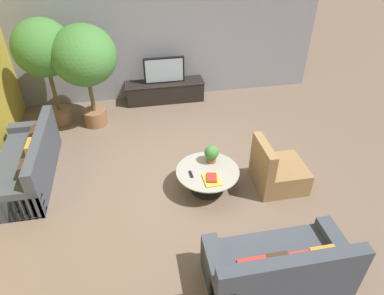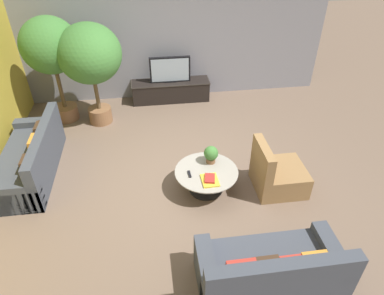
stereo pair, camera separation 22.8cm
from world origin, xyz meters
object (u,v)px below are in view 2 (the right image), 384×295
Objects in this scene: television at (170,70)px; coffee_table at (206,177)px; couch_near_entry at (271,271)px; potted_palm_tall at (51,49)px; potted_palm_corner at (90,56)px; media_console at (171,90)px; couch_by_wall at (31,160)px; armchair_wicker at (277,175)px; potted_plant_tabletop at (211,154)px.

television is 0.91× the size of coffee_table.
couch_near_entry is 0.79× the size of potted_palm_tall.
potted_palm_tall is 0.79m from potted_palm_corner.
coffee_table is at bearing -84.78° from media_console.
coffee_table is 1.90m from couch_near_entry.
armchair_wicker reaches higher than couch_by_wall.
potted_palm_corner is (-2.36, 4.30, 1.18)m from couch_near_entry.
couch_near_entry reaches higher than coffee_table.
couch_by_wall is (-2.93, 0.84, 0.01)m from coffee_table.
potted_palm_corner is at bearing -153.73° from television.
coffee_table is 3.37× the size of potted_plant_tabletop.
television is at bearing 95.22° from coffee_table.
potted_palm_tall is at bearing 163.69° from potted_palm_corner.
media_console is 1.97× the size of television.
media_console is 0.89× the size of couch_by_wall.
coffee_table is at bearing 84.55° from armchair_wicker.
potted_palm_tall is at bearing 134.68° from coffee_table.
couch_near_entry is (0.76, -5.09, 0.04)m from media_console.
coffee_table is at bearing -52.36° from potted_palm_corner.
potted_palm_tall reaches higher than media_console.
potted_palm_tall is (-2.35, -0.57, 0.79)m from television.
couch_near_entry reaches higher than potted_plant_tabletop.
armchair_wicker is 0.41× the size of potted_palm_corner.
couch_by_wall is (-2.63, -2.40, 0.04)m from media_console.
coffee_table is 3.98m from potted_palm_tall.
coffee_table is at bearing 73.95° from couch_by_wall.
potted_palm_tall reaches higher than couch_near_entry.
television is 3.68m from armchair_wicker.
potted_plant_tabletop is at bearing -41.67° from potted_palm_tall.
armchair_wicker reaches higher than coffee_table.
couch_by_wall is 1.18× the size of couch_near_entry.
potted_plant_tabletop is at bearing -82.34° from television.
armchair_wicker is (1.45, -3.35, 0.02)m from media_console.
couch_near_entry is (3.40, -2.69, 0.00)m from couch_by_wall.
television reaches higher than potted_plant_tabletop.
potted_palm_tall reaches higher than potted_plant_tabletop.
coffee_table is at bearing -116.25° from potted_plant_tabletop.
media_console is at bearing -81.47° from couch_near_entry.
television is 3.60m from couch_by_wall.
armchair_wicker is (1.15, -0.11, -0.00)m from coffee_table.
potted_palm_tall is 1.04× the size of potted_palm_corner.
couch_near_entry is (0.47, -1.85, 0.02)m from coffee_table.
television is at bearing 23.35° from armchair_wicker.
couch_near_entry is at bearing -81.47° from television.
television is 3.06× the size of potted_plant_tabletop.
coffee_table is 0.50× the size of couch_by_wall.
potted_palm_tall is 3.82m from potted_plant_tabletop.
potted_palm_tall is (-2.35, -0.57, 1.31)m from media_console.
couch_near_entry is 0.83× the size of potted_palm_corner.
armchair_wicker is (4.08, -0.95, -0.01)m from couch_by_wall.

